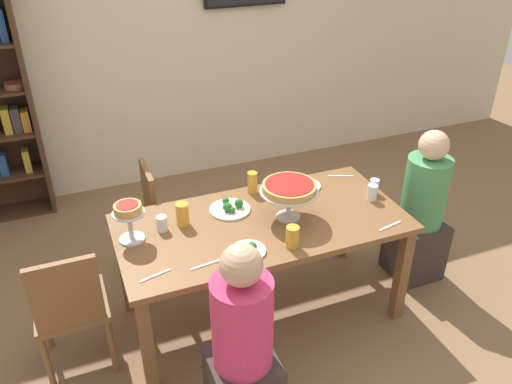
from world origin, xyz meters
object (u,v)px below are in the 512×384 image
(cutlery_knife_near, at_px, (341,176))
(cutlery_spare_fork, at_px, (129,218))
(cutlery_fork_near, at_px, (155,276))
(water_glass_clear_spare, at_px, (372,193))
(salad_plate_far_diner, at_px, (249,249))
(salad_plate_spare, at_px, (231,208))
(beer_glass_amber_tall, at_px, (292,237))
(diner_head_east, at_px, (420,217))
(chair_head_west, at_px, (70,306))
(cutlery_knife_far, at_px, (205,265))
(water_glass_clear_near, at_px, (374,187))
(dining_table, at_px, (262,233))
(beer_glass_amber_spare, at_px, (252,183))
(personal_pizza_stand, at_px, (129,215))
(deep_dish_pizza_stand, at_px, (289,189))
(chair_far_left, at_px, (167,214))
(cutlery_fork_far, at_px, (390,226))
(beer_glass_amber_short, at_px, (183,214))
(diner_near_left, at_px, (243,354))
(salad_plate_near_diner, at_px, (306,185))
(water_glass_clear_far, at_px, (162,223))

(cutlery_knife_near, distance_m, cutlery_spare_fork, 1.48)
(cutlery_fork_near, height_order, cutlery_spare_fork, same)
(water_glass_clear_spare, distance_m, cutlery_knife_near, 0.36)
(salad_plate_far_diner, xyz_separation_m, salad_plate_spare, (0.05, 0.45, -0.00))
(water_glass_clear_spare, bearing_deg, beer_glass_amber_tall, -158.78)
(diner_head_east, relative_size, chair_head_west, 1.32)
(cutlery_knife_far, bearing_deg, beer_glass_amber_tall, -9.63)
(salad_plate_far_diner, xyz_separation_m, water_glass_clear_near, (1.00, 0.30, 0.03))
(dining_table, distance_m, water_glass_clear_near, 0.83)
(cutlery_knife_near, bearing_deg, beer_glass_amber_spare, 19.68)
(personal_pizza_stand, height_order, salad_plate_far_diner, personal_pizza_stand)
(beer_glass_amber_tall, distance_m, water_glass_clear_near, 0.83)
(deep_dish_pizza_stand, relative_size, cutlery_knife_far, 1.99)
(chair_far_left, relative_size, cutlery_fork_far, 4.83)
(dining_table, xyz_separation_m, beer_glass_amber_short, (-0.46, 0.14, 0.16))
(diner_near_left, xyz_separation_m, chair_head_west, (-0.77, 0.68, -0.01))
(salad_plate_near_diner, distance_m, beer_glass_amber_tall, 0.69)
(water_glass_clear_spare, bearing_deg, beer_glass_amber_short, 171.89)
(water_glass_clear_near, xyz_separation_m, cutlery_fork_far, (-0.12, -0.37, -0.05))
(deep_dish_pizza_stand, xyz_separation_m, beer_glass_amber_spare, (-0.09, 0.37, -0.12))
(water_glass_clear_spare, bearing_deg, cutlery_spare_fork, 166.32)
(chair_far_left, bearing_deg, cutlery_spare_fork, -39.65)
(beer_glass_amber_short, relative_size, cutlery_knife_near, 0.81)
(water_glass_clear_near, height_order, cutlery_knife_far, water_glass_clear_near)
(water_glass_clear_far, height_order, cutlery_spare_fork, water_glass_clear_far)
(beer_glass_amber_short, xyz_separation_m, water_glass_clear_far, (-0.13, -0.01, -0.03))
(diner_head_east, height_order, water_glass_clear_spare, diner_head_east)
(cutlery_knife_far, bearing_deg, deep_dish_pizza_stand, 15.82)
(water_glass_clear_near, bearing_deg, beer_glass_amber_spare, 157.15)
(salad_plate_near_diner, height_order, water_glass_clear_spare, water_glass_clear_spare)
(salad_plate_far_diner, distance_m, beer_glass_amber_tall, 0.25)
(salad_plate_spare, bearing_deg, diner_head_east, -8.72)
(dining_table, xyz_separation_m, cutlery_fork_near, (-0.72, -0.28, 0.09))
(beer_glass_amber_tall, bearing_deg, beer_glass_amber_spare, 88.80)
(diner_near_left, height_order, salad_plate_spare, diner_near_left)
(cutlery_knife_far, bearing_deg, personal_pizza_stand, 122.51)
(chair_far_left, bearing_deg, personal_pizza_stand, -28.32)
(beer_glass_amber_spare, distance_m, cutlery_fork_near, 1.01)
(water_glass_clear_spare, bearing_deg, diner_near_left, -149.06)
(diner_near_left, bearing_deg, chair_head_west, 48.48)
(chair_far_left, height_order, cutlery_fork_far, chair_far_left)
(dining_table, height_order, chair_far_left, chair_far_left)
(beer_glass_amber_spare, bearing_deg, cutlery_fork_near, -141.87)
(cutlery_knife_far, bearing_deg, cutlery_spare_fork, 108.22)
(water_glass_clear_far, bearing_deg, beer_glass_amber_short, 6.02)
(salad_plate_far_diner, xyz_separation_m, cutlery_fork_near, (-0.53, -0.01, -0.02))
(deep_dish_pizza_stand, height_order, cutlery_spare_fork, deep_dish_pizza_stand)
(chair_far_left, distance_m, salad_plate_far_diner, 1.03)
(chair_far_left, height_order, salad_plate_spare, chair_far_left)
(beer_glass_amber_spare, relative_size, cutlery_knife_near, 0.82)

